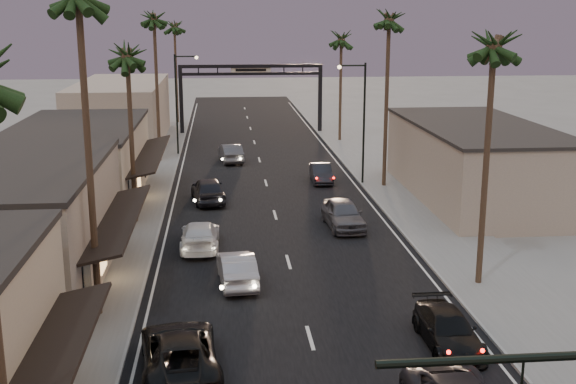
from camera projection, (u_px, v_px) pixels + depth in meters
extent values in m
plane|color=slate|center=(272.00, 203.00, 48.64)|extent=(200.00, 200.00, 0.00)
cube|color=black|center=(267.00, 186.00, 53.47)|extent=(14.00, 120.00, 0.02)
cube|color=slate|center=(146.00, 168.00, 59.36)|extent=(5.00, 92.00, 0.12)
cube|color=slate|center=(373.00, 164.00, 61.09)|extent=(5.00, 92.00, 0.12)
cube|color=gray|center=(12.00, 229.00, 33.26)|extent=(8.00, 14.00, 5.50)
cube|color=#B9A98D|center=(78.00, 165.00, 48.79)|extent=(8.00, 16.00, 5.00)
cube|color=gray|center=(121.00, 113.00, 70.90)|extent=(8.00, 20.00, 6.00)
cube|color=gray|center=(475.00, 163.00, 49.32)|extent=(8.00, 18.00, 5.00)
cube|color=black|center=(181.00, 101.00, 76.13)|extent=(0.40, 0.40, 7.00)
cube|color=black|center=(320.00, 100.00, 77.48)|extent=(0.40, 0.40, 7.00)
cube|color=black|center=(251.00, 66.00, 75.94)|extent=(15.20, 0.35, 0.35)
cube|color=black|center=(251.00, 74.00, 76.13)|extent=(15.20, 0.30, 0.30)
cube|color=beige|center=(251.00, 70.00, 76.02)|extent=(4.20, 0.12, 1.00)
cylinder|color=black|center=(364.00, 125.00, 53.05)|extent=(0.16, 0.16, 9.00)
cylinder|color=black|center=(352.00, 66.00, 51.93)|extent=(2.00, 0.12, 0.12)
sphere|color=#FFD899|center=(339.00, 67.00, 51.87)|extent=(0.30, 0.30, 0.30)
cylinder|color=black|center=(176.00, 105.00, 64.30)|extent=(0.16, 0.16, 9.00)
cylinder|color=black|center=(186.00, 56.00, 63.37)|extent=(2.00, 0.12, 0.12)
sphere|color=#FFD899|center=(196.00, 57.00, 63.47)|extent=(0.30, 0.30, 0.30)
cylinder|color=#38281C|center=(89.00, 165.00, 28.90)|extent=(0.28, 0.28, 13.00)
cylinder|color=#38281C|center=(132.00, 142.00, 42.79)|extent=(0.28, 0.28, 10.00)
sphere|color=black|center=(127.00, 46.00, 41.45)|extent=(3.20, 3.20, 3.20)
cylinder|color=#38281C|center=(157.00, 92.00, 60.92)|extent=(0.28, 0.28, 12.00)
sphere|color=black|center=(154.00, 12.00, 59.34)|extent=(3.20, 3.20, 3.20)
cylinder|color=#38281C|center=(486.00, 170.00, 32.64)|extent=(0.28, 0.28, 11.00)
sphere|color=black|center=(495.00, 33.00, 31.18)|extent=(3.20, 3.20, 3.20)
cylinder|color=#38281C|center=(386.00, 106.00, 51.85)|extent=(0.28, 0.28, 12.00)
sphere|color=black|center=(389.00, 11.00, 50.28)|extent=(3.20, 3.20, 3.20)
cylinder|color=#38281C|center=(340.00, 91.00, 71.43)|extent=(0.28, 0.28, 10.00)
sphere|color=black|center=(341.00, 33.00, 70.09)|extent=(3.20, 3.20, 3.20)
cylinder|color=#38281C|center=(176.00, 76.00, 83.30)|extent=(0.28, 0.28, 11.00)
sphere|color=black|center=(174.00, 22.00, 81.84)|extent=(3.20, 3.20, 3.20)
imported|color=black|center=(180.00, 352.00, 25.39)|extent=(3.21, 5.97, 1.59)
imported|color=#939398|center=(237.00, 268.00, 33.94)|extent=(1.98, 4.68, 1.50)
imported|color=silver|center=(200.00, 235.00, 39.09)|extent=(2.09, 5.05, 1.46)
imported|color=black|center=(208.00, 190.00, 48.74)|extent=(2.64, 5.22, 1.70)
imported|color=#444549|center=(231.00, 153.00, 62.13)|extent=(2.22, 4.91, 1.56)
imported|color=black|center=(448.00, 330.00, 27.50)|extent=(1.93, 4.66, 1.35)
imported|color=#4C4C51|center=(343.00, 214.00, 42.86)|extent=(2.29, 5.06, 1.69)
imported|color=black|center=(321.00, 173.00, 54.58)|extent=(1.57, 4.21, 1.37)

